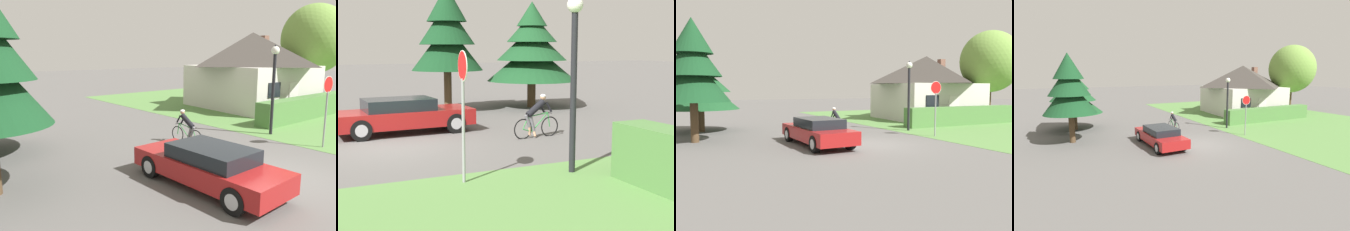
{
  "view_description": "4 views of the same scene",
  "coord_description": "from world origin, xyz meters",
  "views": [
    {
      "loc": [
        -8.67,
        -5.37,
        3.76
      ],
      "look_at": [
        -0.58,
        4.64,
        1.35
      ],
      "focal_mm": 35.0,
      "sensor_mm": 36.0,
      "label": 1
    },
    {
      "loc": [
        13.97,
        -2.7,
        2.99
      ],
      "look_at": [
        0.8,
        3.46,
        0.85
      ],
      "focal_mm": 50.0,
      "sensor_mm": 36.0,
      "label": 2
    },
    {
      "loc": [
        -7.42,
        -12.66,
        2.47
      ],
      "look_at": [
        0.77,
        4.21,
        1.0
      ],
      "focal_mm": 35.0,
      "sensor_mm": 36.0,
      "label": 3
    },
    {
      "loc": [
        -7.93,
        -14.1,
        4.56
      ],
      "look_at": [
        0.7,
        3.59,
        1.31
      ],
      "focal_mm": 28.0,
      "sensor_mm": 36.0,
      "label": 4
    }
  ],
  "objects": [
    {
      "name": "ground_plane",
      "position": [
        0.0,
        0.0,
        0.0
      ],
      "size": [
        140.0,
        140.0,
        0.0
      ],
      "primitive_type": "plane",
      "color": "#5B5956"
    },
    {
      "name": "sedan_left_lane",
      "position": [
        -2.16,
        0.87,
        0.63
      ],
      "size": [
        1.95,
        4.78,
        1.23
      ],
      "rotation": [
        0.0,
        0.0,
        1.6
      ],
      "color": "maroon",
      "rests_on": "ground"
    },
    {
      "name": "deciduous_tree_right",
      "position": [
        16.91,
        7.88,
        4.96
      ],
      "size": [
        5.14,
        5.14,
        7.66
      ],
      "color": "#4C3823",
      "rests_on": "ground"
    },
    {
      "name": "hedge_row",
      "position": [
        10.24,
        4.42,
        0.65
      ],
      "size": [
        9.57,
        0.9,
        1.3
      ],
      "primitive_type": "cube",
      "color": "#4C7A3D",
      "rests_on": "ground"
    },
    {
      "name": "conifer_tall_near",
      "position": [
        -7.06,
        4.12,
        3.57
      ],
      "size": [
        3.32,
        3.32,
        5.8
      ],
      "color": "#4C3823",
      "rests_on": "ground"
    },
    {
      "name": "conifer_tall_far",
      "position": [
        -6.63,
        8.34,
        2.82
      ],
      "size": [
        4.44,
        4.44,
        5.2
      ],
      "color": "#4C3823",
      "rests_on": "ground"
    },
    {
      "name": "stop_sign",
      "position": [
        4.45,
        0.72,
        2.04
      ],
      "size": [
        0.67,
        0.07,
        2.92
      ],
      "rotation": [
        0.0,
        0.0,
        3.08
      ],
      "color": "gray",
      "rests_on": "ground"
    },
    {
      "name": "street_lamp",
      "position": [
        4.72,
        3.38,
        2.77
      ],
      "size": [
        0.38,
        0.38,
        4.21
      ],
      "color": "black",
      "rests_on": "ground"
    },
    {
      "name": "cyclist",
      "position": [
        0.51,
        4.71,
        0.7
      ],
      "size": [
        0.44,
        1.75,
        1.46
      ],
      "rotation": [
        0.0,
        0.0,
        1.66
      ],
      "color": "black",
      "rests_on": "ground"
    },
    {
      "name": "cottage_house",
      "position": [
        11.04,
        9.39,
        2.75
      ],
      "size": [
        8.1,
        8.21,
        5.3
      ],
      "rotation": [
        0.0,
        0.0,
        -0.08
      ],
      "color": "beige",
      "rests_on": "ground"
    },
    {
      "name": "grass_verge_right",
      "position": [
        11.8,
        4.0,
        0.01
      ],
      "size": [
        16.0,
        36.0,
        0.01
      ],
      "primitive_type": "cube",
      "color": "#568442",
      "rests_on": "ground"
    }
  ]
}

